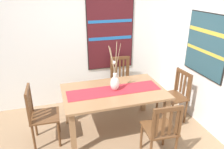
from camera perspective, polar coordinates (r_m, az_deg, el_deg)
wall_back at (r=4.27m, az=-8.13°, el=9.87°), size 6.40×0.12×2.70m
dining_table at (r=3.46m, az=0.52°, el=-5.86°), size 1.61×0.98×0.74m
table_runner at (r=3.41m, az=0.52°, el=-4.24°), size 1.48×0.36×0.01m
centerpiece_vase at (r=3.36m, az=0.75°, el=-1.88°), size 0.20×0.18×0.76m
chair_0 at (r=4.37m, az=2.51°, el=-1.33°), size 0.44×0.44×0.95m
chair_1 at (r=3.96m, az=16.51°, el=-5.26°), size 0.45×0.45×0.92m
chair_2 at (r=3.43m, az=-18.50°, el=-10.06°), size 0.44×0.44×0.95m
chair_3 at (r=3.05m, az=12.95°, el=-14.13°), size 0.45×0.45×0.91m
painting_on_back_wall at (r=4.32m, az=-0.46°, el=10.50°), size 0.94×0.05×1.38m
painting_on_side_wall at (r=3.77m, az=23.79°, el=7.16°), size 0.05×0.93×1.01m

